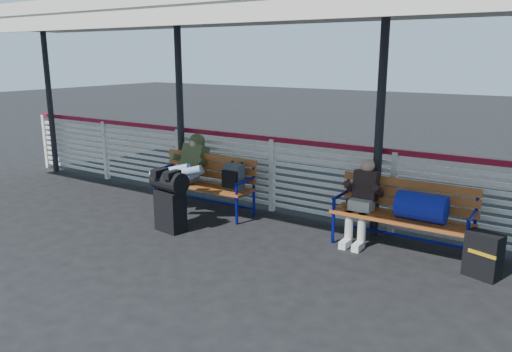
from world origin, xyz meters
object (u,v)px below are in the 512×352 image
Objects in this scene: bench_left at (212,178)px; bench_right at (413,208)px; companion_person at (362,200)px; suitcase_side at (483,255)px; luggage_stack at (170,198)px; traveler_man at (183,170)px.

bench_left and bench_right have the same top height.
companion_person is at bearing -179.71° from bench_right.
companion_person reaches higher than bench_right.
suitcase_side is (1.60, -0.30, -0.33)m from companion_person.
luggage_stack is 4.17m from suitcase_side.
luggage_stack is at bearing -161.04° from bench_right.
companion_person reaches higher than luggage_stack.
suitcase_side is (4.44, 0.10, -0.46)m from traveler_man.
bench_right is (3.22, 0.05, 0.02)m from bench_left.
luggage_stack is at bearing -150.81° from suitcase_side.
suitcase_side is (0.92, -0.30, -0.33)m from bench_right.
traveler_man is 3.03× the size of suitcase_side.
traveler_man reaches higher than luggage_stack.
bench_right is 3.34× the size of suitcase_side.
companion_person is 2.12× the size of suitcase_side.
bench_right is at bearing 26.48° from luggage_stack.
luggage_stack is at bearing -156.41° from companion_person.
traveler_man reaches higher than bench_left.
bench_right reaches higher than suitcase_side.
bench_left reaches higher than luggage_stack.
bench_left is at bearing 49.10° from traveler_man.
companion_person reaches higher than bench_left.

